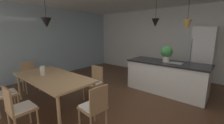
{
  "coord_description": "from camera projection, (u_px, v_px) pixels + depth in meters",
  "views": [
    {
      "loc": [
        1.55,
        -2.7,
        1.72
      ],
      "look_at": [
        -0.87,
        0.18,
        0.95
      ],
      "focal_mm": 22.82,
      "sensor_mm": 36.0,
      "label": 1
    }
  ],
  "objects": [
    {
      "name": "refrigerator",
      "position": [
        202.0,
        56.0,
        4.77
      ],
      "size": [
        0.65,
        0.67,
        1.92
      ],
      "color": "silver",
      "rests_on": "ground_plane"
    },
    {
      "name": "ground_plane",
      "position": [
        135.0,
        108.0,
        3.35
      ],
      "size": [
        10.0,
        8.4,
        0.04
      ],
      "primitive_type": "cube",
      "color": "#4C301E"
    },
    {
      "name": "wall_back_kitchen",
      "position": [
        180.0,
        43.0,
        5.52
      ],
      "size": [
        10.0,
        0.12,
        2.7
      ],
      "primitive_type": "cube",
      "color": "silver",
      "rests_on": "ground_plane"
    },
    {
      "name": "chair_near_right",
      "position": [
        19.0,
        108.0,
        2.41
      ],
      "size": [
        0.41,
        0.41,
        0.87
      ],
      "color": "#A87F56",
      "rests_on": "ground_plane"
    },
    {
      "name": "dining_table",
      "position": [
        53.0,
        79.0,
        3.32
      ],
      "size": [
        2.1,
        1.0,
        0.74
      ],
      "color": "tan",
      "rests_on": "ground_plane"
    },
    {
      "name": "vase_on_dining_table",
      "position": [
        43.0,
        70.0,
        3.4
      ],
      "size": [
        0.11,
        0.11,
        0.22
      ],
      "color": "silver",
      "rests_on": "dining_table"
    },
    {
      "name": "chair_near_left",
      "position": [
        3.0,
        93.0,
        3.01
      ],
      "size": [
        0.43,
        0.43,
        0.87
      ],
      "color": "#A87F56",
      "rests_on": "ground_plane"
    },
    {
      "name": "pendant_over_island_main",
      "position": [
        155.0,
        23.0,
        4.15
      ],
      "size": [
        0.22,
        0.22,
        0.8
      ],
      "color": "black"
    },
    {
      "name": "chair_kitchen_end",
      "position": [
        94.0,
        106.0,
        2.46
      ],
      "size": [
        0.43,
        0.43,
        0.87
      ],
      "color": "#A87F56",
      "rests_on": "ground_plane"
    },
    {
      "name": "chair_window_end",
      "position": [
        30.0,
        75.0,
        4.26
      ],
      "size": [
        0.43,
        0.43,
        0.87
      ],
      "color": "#A87F56",
      "rests_on": "ground_plane"
    },
    {
      "name": "pendant_over_island_aux",
      "position": [
        187.0,
        25.0,
        3.63
      ],
      "size": [
        0.21,
        0.21,
        0.91
      ],
      "color": "black"
    },
    {
      "name": "potted_plant_on_island",
      "position": [
        167.0,
        53.0,
        4.07
      ],
      "size": [
        0.33,
        0.33,
        0.47
      ],
      "color": "beige",
      "rests_on": "kitchen_island"
    },
    {
      "name": "chair_far_right",
      "position": [
        94.0,
        82.0,
        3.72
      ],
      "size": [
        0.43,
        0.43,
        0.87
      ],
      "color": "#A87F56",
      "rests_on": "ground_plane"
    },
    {
      "name": "kitchen_island",
      "position": [
        166.0,
        77.0,
        4.19
      ],
      "size": [
        2.2,
        0.88,
        0.91
      ],
      "color": "silver",
      "rests_on": "ground_plane"
    },
    {
      "name": "pendant_over_table",
      "position": [
        47.0,
        23.0,
        3.08
      ],
      "size": [
        0.21,
        0.21,
        0.86
      ],
      "color": "black"
    },
    {
      "name": "window_wall_left_glazing",
      "position": [
        48.0,
        43.0,
        5.64
      ],
      "size": [
        0.06,
        8.4,
        2.7
      ],
      "primitive_type": "cube",
      "color": "#9EB7C6",
      "rests_on": "ground_plane"
    }
  ]
}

